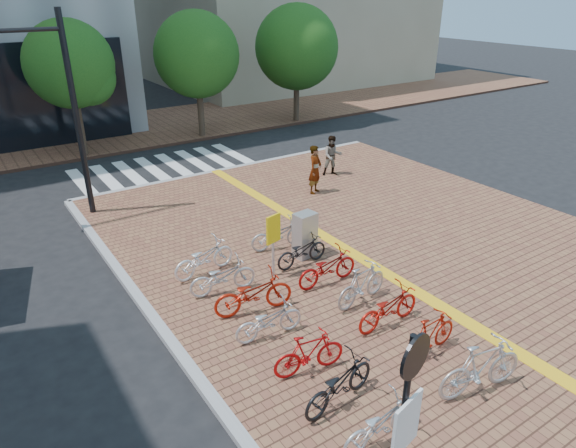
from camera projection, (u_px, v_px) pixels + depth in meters
ground at (373, 334)px, 11.79m from camera, size 120.00×120.00×0.00m
kerb_north at (236, 168)px, 22.31m from camera, size 14.00×0.25×0.15m
far_sidewalk at (107, 133)px, 27.56m from camera, size 70.00×8.00×0.15m
crosswalk at (164, 168)px, 22.58m from camera, size 7.50×4.00×0.01m
street_trees at (216, 55)px, 25.75m from camera, size 16.20×4.60×6.35m
bike_0 at (380, 423)px, 8.66m from camera, size 1.62×0.57×0.85m
bike_1 at (339, 383)px, 9.47m from camera, size 1.84×0.88×0.93m
bike_2 at (309, 353)px, 10.24m from camera, size 1.59×0.71×0.92m
bike_3 at (269, 320)px, 11.31m from camera, size 1.66×0.72×0.85m
bike_4 at (253, 293)px, 12.15m from camera, size 2.03×1.05×1.02m
bike_5 at (223, 276)px, 12.96m from camera, size 1.80×0.85×0.91m
bike_6 at (204, 258)px, 13.80m from camera, size 1.90×0.88×0.96m
bike_7 at (481, 368)px, 9.69m from camera, size 1.98×0.90×1.15m
bike_8 at (430, 335)px, 10.76m from camera, size 1.60×0.54×0.95m
bike_9 at (388, 308)px, 11.69m from camera, size 1.80×0.66×0.94m
bike_10 at (362, 284)px, 12.51m from camera, size 1.77×0.73×1.03m
bike_11 at (327, 267)px, 13.34m from camera, size 1.81×0.66×0.94m
bike_12 at (302, 251)px, 14.27m from camera, size 1.64×0.60×0.85m
bike_13 at (278, 234)px, 15.17m from camera, size 1.79×0.87×0.90m
pedestrian_a at (315, 170)px, 19.09m from camera, size 0.79×0.69×1.83m
pedestrian_b at (332, 156)px, 20.95m from camera, size 0.99×0.92×1.65m
utility_box at (305, 235)px, 14.63m from camera, size 0.66×0.51×1.34m
yellow_sign at (274, 234)px, 13.35m from camera, size 0.48×0.17×1.80m
notice_sign at (406, 413)px, 6.61m from camera, size 0.62×0.21×3.37m
traffic_light_pole at (16, 82)px, 15.14m from camera, size 3.53×1.36×6.57m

